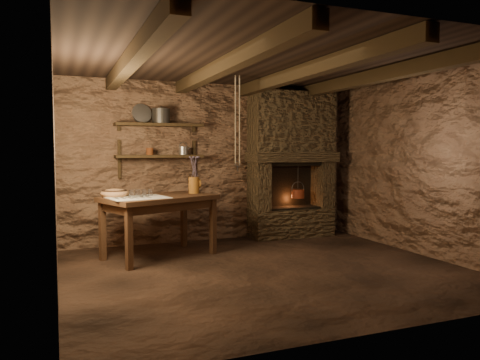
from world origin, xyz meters
name	(u,v)px	position (x,y,z in m)	size (l,w,h in m)	color
floor	(266,270)	(0.00, 0.00, 0.00)	(4.50, 4.50, 0.00)	black
back_wall	(212,162)	(0.00, 2.00, 1.20)	(4.50, 0.04, 2.40)	#523526
front_wall	(379,176)	(0.00, -2.00, 1.20)	(4.50, 0.04, 2.40)	#523526
left_wall	(55,170)	(-2.25, 0.00, 1.20)	(0.04, 4.00, 2.40)	#523526
right_wall	(422,164)	(2.25, 0.00, 1.20)	(0.04, 4.00, 2.40)	#523526
ceiling	(267,60)	(0.00, 0.00, 2.40)	(4.50, 4.00, 0.04)	black
beam_far_left	(132,59)	(-1.50, 0.00, 2.31)	(0.14, 3.95, 0.16)	black
beam_mid_left	(225,66)	(-0.50, 0.00, 2.31)	(0.14, 3.95, 0.16)	black
beam_mid_right	(306,71)	(0.50, 0.00, 2.31)	(0.14, 3.95, 0.16)	black
beam_far_right	(376,76)	(1.50, 0.00, 2.31)	(0.14, 3.95, 0.16)	black
shelf_lower	(159,156)	(-0.85, 1.84, 1.30)	(1.25, 0.30, 0.04)	black
shelf_upper	(159,125)	(-0.85, 1.84, 1.75)	(1.25, 0.30, 0.04)	black
hearth	(291,160)	(1.25, 1.77, 1.23)	(1.43, 0.51, 2.30)	#312518
work_table	(159,224)	(-1.01, 1.12, 0.43)	(1.59, 1.26, 0.80)	black
linen_cloth	(138,198)	(-1.31, 0.96, 0.80)	(0.70, 0.56, 0.01)	white
pewter_cutlery_row	(138,197)	(-1.31, 0.93, 0.81)	(0.58, 0.22, 0.01)	gray
drinking_glasses	(138,193)	(-1.28, 1.09, 0.85)	(0.22, 0.07, 0.09)	silver
stoneware_jug	(194,177)	(-0.49, 1.29, 1.02)	(0.16, 0.15, 0.52)	#90561C
wooden_bowl	(115,193)	(-1.56, 1.21, 0.84)	(0.35, 0.35, 0.12)	#A47247
iron_stockpot	(161,117)	(-0.82, 1.84, 1.87)	(0.26, 0.26, 0.19)	#302D2A
tin_pan	(142,113)	(-1.08, 1.94, 1.91)	(0.29, 0.29, 0.04)	#AAA9A4
small_kettle	(183,151)	(-0.50, 1.84, 1.38)	(0.18, 0.13, 0.19)	#AAA9A4
rusty_tin	(150,151)	(-0.99, 1.84, 1.37)	(0.10, 0.10, 0.10)	#5C2912
red_pot	(298,193)	(1.35, 1.72, 0.70)	(0.23, 0.22, 0.54)	maroon
hanging_ropes	(237,120)	(0.05, 1.05, 1.80)	(0.08, 0.08, 1.20)	tan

